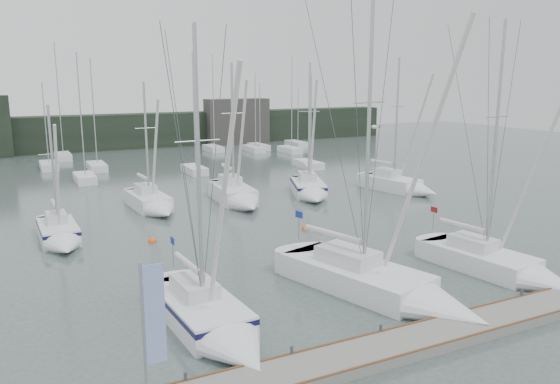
{
  "coord_description": "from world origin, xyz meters",
  "views": [
    {
      "loc": [
        -14.56,
        -20.19,
        10.29
      ],
      "look_at": [
        -1.95,
        5.0,
        4.36
      ],
      "focal_mm": 35.0,
      "sensor_mm": 36.0,
      "label": 1
    }
  ],
  "objects_px": {
    "buoy_b": "(306,229)",
    "sailboat_mid_e": "(403,186)",
    "sailboat_mid_c": "(238,197)",
    "sailboat_near_left": "(215,324)",
    "sailboat_near_right": "(510,269)",
    "sailboat_mid_b": "(154,205)",
    "sailboat_mid_d": "(310,191)",
    "sailboat_mid_a": "(60,236)",
    "sailboat_near_center": "(395,290)",
    "buoy_c": "(152,242)",
    "dock_banner": "(151,323)"
  },
  "relations": [
    {
      "from": "sailboat_mid_b",
      "to": "sailboat_mid_d",
      "type": "bearing_deg",
      "value": -8.12
    },
    {
      "from": "buoy_b",
      "to": "sailboat_mid_e",
      "type": "bearing_deg",
      "value": 25.87
    },
    {
      "from": "sailboat_near_left",
      "to": "sailboat_near_center",
      "type": "relative_size",
      "value": 0.85
    },
    {
      "from": "sailboat_near_center",
      "to": "sailboat_mid_e",
      "type": "relative_size",
      "value": 1.22
    },
    {
      "from": "sailboat_near_left",
      "to": "sailboat_mid_a",
      "type": "height_order",
      "value": "sailboat_near_left"
    },
    {
      "from": "sailboat_mid_d",
      "to": "sailboat_mid_e",
      "type": "distance_m",
      "value": 8.83
    },
    {
      "from": "sailboat_mid_a",
      "to": "sailboat_mid_e",
      "type": "height_order",
      "value": "sailboat_mid_e"
    },
    {
      "from": "sailboat_near_right",
      "to": "sailboat_mid_b",
      "type": "xyz_separation_m",
      "value": [
        -13.05,
        22.76,
        0.03
      ]
    },
    {
      "from": "buoy_b",
      "to": "buoy_c",
      "type": "height_order",
      "value": "buoy_b"
    },
    {
      "from": "sailboat_mid_a",
      "to": "sailboat_mid_b",
      "type": "height_order",
      "value": "sailboat_mid_b"
    },
    {
      "from": "dock_banner",
      "to": "sailboat_near_center",
      "type": "bearing_deg",
      "value": 17.48
    },
    {
      "from": "sailboat_near_center",
      "to": "sailboat_near_right",
      "type": "xyz_separation_m",
      "value": [
        7.26,
        -0.24,
        -0.05
      ]
    },
    {
      "from": "sailboat_mid_b",
      "to": "sailboat_mid_e",
      "type": "height_order",
      "value": "sailboat_mid_e"
    },
    {
      "from": "sailboat_mid_a",
      "to": "buoy_c",
      "type": "distance_m",
      "value": 5.69
    },
    {
      "from": "sailboat_mid_b",
      "to": "sailboat_mid_e",
      "type": "relative_size",
      "value": 0.83
    },
    {
      "from": "dock_banner",
      "to": "sailboat_mid_b",
      "type": "bearing_deg",
      "value": 76.16
    },
    {
      "from": "sailboat_mid_a",
      "to": "sailboat_mid_b",
      "type": "distance_m",
      "value": 9.43
    },
    {
      "from": "sailboat_near_left",
      "to": "sailboat_mid_d",
      "type": "xyz_separation_m",
      "value": [
        16.47,
        21.08,
        0.05
      ]
    },
    {
      "from": "sailboat_mid_d",
      "to": "buoy_b",
      "type": "relative_size",
      "value": 20.12
    },
    {
      "from": "sailboat_near_center",
      "to": "sailboat_mid_d",
      "type": "relative_size",
      "value": 1.26
    },
    {
      "from": "sailboat_near_left",
      "to": "sailboat_near_center",
      "type": "height_order",
      "value": "sailboat_near_center"
    },
    {
      "from": "sailboat_near_left",
      "to": "sailboat_mid_d",
      "type": "distance_m",
      "value": 26.75
    },
    {
      "from": "buoy_c",
      "to": "sailboat_near_right",
      "type": "bearing_deg",
      "value": -44.39
    },
    {
      "from": "sailboat_near_left",
      "to": "sailboat_mid_c",
      "type": "bearing_deg",
      "value": 61.97
    },
    {
      "from": "sailboat_near_right",
      "to": "sailboat_mid_a",
      "type": "height_order",
      "value": "sailboat_near_right"
    },
    {
      "from": "sailboat_mid_b",
      "to": "dock_banner",
      "type": "height_order",
      "value": "sailboat_mid_b"
    },
    {
      "from": "sailboat_near_left",
      "to": "buoy_b",
      "type": "xyz_separation_m",
      "value": [
        11.09,
        12.27,
        -0.55
      ]
    },
    {
      "from": "buoy_c",
      "to": "dock_banner",
      "type": "height_order",
      "value": "dock_banner"
    },
    {
      "from": "sailboat_near_left",
      "to": "buoy_c",
      "type": "height_order",
      "value": "sailboat_near_left"
    },
    {
      "from": "sailboat_near_left",
      "to": "sailboat_mid_c",
      "type": "relative_size",
      "value": 1.08
    },
    {
      "from": "buoy_c",
      "to": "sailboat_mid_b",
      "type": "bearing_deg",
      "value": 75.5
    },
    {
      "from": "sailboat_near_right",
      "to": "buoy_b",
      "type": "bearing_deg",
      "value": 102.12
    },
    {
      "from": "sailboat_mid_d",
      "to": "buoy_b",
      "type": "xyz_separation_m",
      "value": [
        -5.38,
        -8.81,
        -0.6
      ]
    },
    {
      "from": "sailboat_near_center",
      "to": "dock_banner",
      "type": "bearing_deg",
      "value": -178.5
    },
    {
      "from": "sailboat_near_right",
      "to": "sailboat_mid_c",
      "type": "height_order",
      "value": "sailboat_near_right"
    },
    {
      "from": "dock_banner",
      "to": "sailboat_mid_c",
      "type": "bearing_deg",
      "value": 62.55
    },
    {
      "from": "dock_banner",
      "to": "sailboat_mid_e",
      "type": "bearing_deg",
      "value": 39.17
    },
    {
      "from": "sailboat_mid_c",
      "to": "buoy_b",
      "type": "bearing_deg",
      "value": -76.93
    },
    {
      "from": "sailboat_mid_a",
      "to": "sailboat_mid_d",
      "type": "relative_size",
      "value": 0.76
    },
    {
      "from": "sailboat_mid_c",
      "to": "sailboat_near_center",
      "type": "bearing_deg",
      "value": -88.18
    },
    {
      "from": "sailboat_near_right",
      "to": "buoy_c",
      "type": "height_order",
      "value": "sailboat_near_right"
    },
    {
      "from": "sailboat_mid_a",
      "to": "dock_banner",
      "type": "height_order",
      "value": "sailboat_mid_a"
    },
    {
      "from": "sailboat_mid_b",
      "to": "sailboat_mid_c",
      "type": "xyz_separation_m",
      "value": [
        6.76,
        -0.85,
        0.09
      ]
    },
    {
      "from": "sailboat_mid_c",
      "to": "buoy_c",
      "type": "bearing_deg",
      "value": -136.73
    },
    {
      "from": "sailboat_near_left",
      "to": "buoy_b",
      "type": "height_order",
      "value": "sailboat_near_left"
    },
    {
      "from": "buoy_b",
      "to": "dock_banner",
      "type": "xyz_separation_m",
      "value": [
        -14.58,
        -16.58,
        3.17
      ]
    },
    {
      "from": "sailboat_near_right",
      "to": "buoy_b",
      "type": "relative_size",
      "value": 22.89
    },
    {
      "from": "sailboat_mid_c",
      "to": "sailboat_near_left",
      "type": "bearing_deg",
      "value": -110.21
    },
    {
      "from": "sailboat_mid_b",
      "to": "buoy_c",
      "type": "height_order",
      "value": "sailboat_mid_b"
    },
    {
      "from": "sailboat_mid_b",
      "to": "sailboat_mid_d",
      "type": "distance_m",
      "value": 13.55
    }
  ]
}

